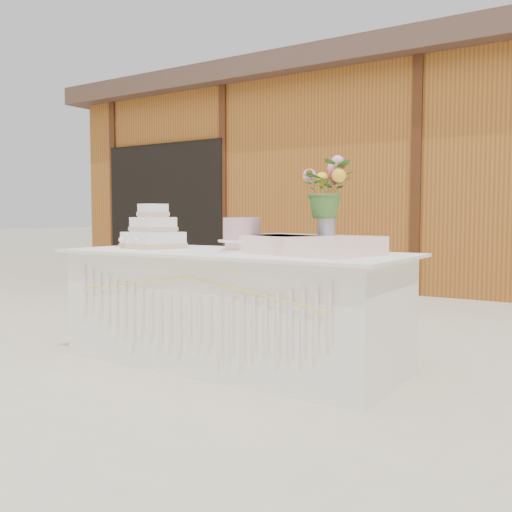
{
  "coord_description": "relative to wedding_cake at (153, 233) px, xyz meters",
  "views": [
    {
      "loc": [
        2.23,
        -3.13,
        1.01
      ],
      "look_at": [
        0.0,
        0.3,
        0.72
      ],
      "focal_mm": 40.0,
      "sensor_mm": 36.0,
      "label": 1
    }
  ],
  "objects": [
    {
      "name": "ground",
      "position": [
        0.7,
        0.01,
        -0.88
      ],
      "size": [
        80.0,
        80.0,
        0.0
      ],
      "primitive_type": "plane",
      "color": "beige",
      "rests_on": "ground"
    },
    {
      "name": "barn",
      "position": [
        0.69,
        6.01,
        0.8
      ],
      "size": [
        12.6,
        4.6,
        3.3
      ],
      "color": "#8F561E",
      "rests_on": "ground"
    },
    {
      "name": "cake_table",
      "position": [
        0.7,
        0.01,
        -0.49
      ],
      "size": [
        2.4,
        1.0,
        0.77
      ],
      "color": "silver",
      "rests_on": "ground"
    },
    {
      "name": "wedding_cake",
      "position": [
        0.0,
        0.0,
        0.0
      ],
      "size": [
        0.43,
        0.43,
        0.33
      ],
      "rotation": [
        0.0,
        0.0,
        -0.22
      ],
      "color": "white",
      "rests_on": "cake_table"
    },
    {
      "name": "pink_cake_stand",
      "position": [
        0.81,
        -0.02,
        0.02
      ],
      "size": [
        0.32,
        0.32,
        0.23
      ],
      "color": "white",
      "rests_on": "cake_table"
    },
    {
      "name": "satin_runner",
      "position": [
        1.23,
        0.05,
        -0.05
      ],
      "size": [
        1.01,
        0.73,
        0.12
      ],
      "primitive_type": "cube",
      "rotation": [
        0.0,
        0.0,
        -0.24
      ],
      "color": "#FFD6CD",
      "rests_on": "cake_table"
    },
    {
      "name": "flower_vase",
      "position": [
        1.36,
        0.12,
        0.08
      ],
      "size": [
        0.12,
        0.12,
        0.16
      ],
      "primitive_type": "cylinder",
      "color": "#A7A7AB",
      "rests_on": "satin_runner"
    },
    {
      "name": "bouquet",
      "position": [
        1.36,
        0.12,
        0.34
      ],
      "size": [
        0.42,
        0.41,
        0.36
      ],
      "primitive_type": "imported",
      "rotation": [
        0.0,
        0.0,
        0.54
      ],
      "color": "#3C6B2A",
      "rests_on": "flower_vase"
    },
    {
      "name": "loose_flowers",
      "position": [
        -0.34,
        0.13,
        -0.1
      ],
      "size": [
        0.2,
        0.38,
        0.02
      ],
      "primitive_type": null,
      "rotation": [
        0.0,
        0.0,
        -0.15
      ],
      "color": "pink",
      "rests_on": "cake_table"
    }
  ]
}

